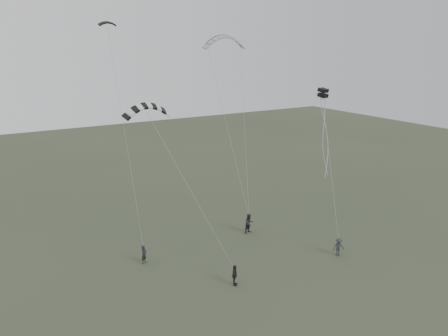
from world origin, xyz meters
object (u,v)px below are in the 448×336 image
kite_striped (147,106)px  kite_box (323,93)px  flyer_left (144,254)px  flyer_center (235,275)px  flyer_right (249,223)px  kite_pale_large (224,37)px  flyer_far (339,247)px  kite_dark_small (107,22)px

kite_striped → kite_box: bearing=1.5°
flyer_left → flyer_center: size_ratio=0.96×
flyer_left → flyer_right: bearing=-35.7°
kite_pale_large → kite_striped: 16.12m
flyer_far → kite_dark_small: kite_dark_small is taller
flyer_center → flyer_far: size_ratio=1.03×
flyer_left → kite_dark_small: kite_dark_small is taller
flyer_far → kite_box: size_ratio=2.10×
kite_pale_large → kite_dark_small: bearing=-161.0°
flyer_left → flyer_far: 16.08m
flyer_center → flyer_far: flyer_center is taller
flyer_center → kite_pale_large: bearing=9.7°
kite_box → flyer_right: bearing=144.7°
flyer_right → kite_striped: (-10.36, -2.08, 11.97)m
kite_dark_small → kite_box: bearing=-27.7°
flyer_left → flyer_far: bearing=-65.1°
kite_dark_small → kite_striped: kite_dark_small is taller
flyer_far → kite_striped: kite_striped is taller
flyer_right → flyer_center: flyer_right is taller
flyer_far → kite_pale_large: bearing=116.2°
flyer_far → kite_dark_small: 26.52m
flyer_right → kite_box: size_ratio=2.51×
flyer_left → flyer_center: flyer_center is taller
flyer_center → kite_pale_large: (7.90, 14.57, 17.02)m
flyer_left → kite_striped: kite_striped is taller
flyer_center → flyer_far: bearing=-54.7°
flyer_far → kite_box: 13.27m
flyer_right → kite_box: (5.57, -2.89, 12.09)m
flyer_center → kite_striped: kite_striped is taller
flyer_right → flyer_left: bearing=170.9°
kite_dark_small → kite_box: (16.05, -8.43, -5.77)m
kite_box → flyer_left: bearing=163.9°
flyer_far → kite_box: kite_box is taller
kite_pale_large → kite_box: size_ratio=5.84×
kite_box → kite_striped: bearing=169.2°
flyer_left → flyer_right: 10.64m
kite_pale_large → kite_box: (3.84, -10.27, -4.80)m
flyer_far → flyer_right: bearing=134.7°
flyer_center → kite_dark_small: bearing=56.9°
kite_dark_small → kite_box: size_ratio=1.93×
flyer_right → kite_striped: size_ratio=0.55×
flyer_right → kite_box: 13.62m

